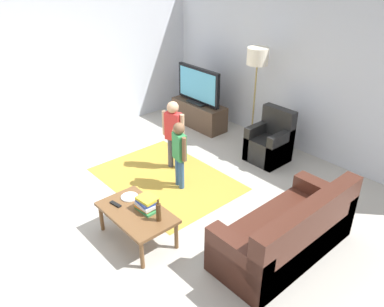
% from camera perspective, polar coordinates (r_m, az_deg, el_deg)
% --- Properties ---
extents(ground, '(7.80, 7.80, 0.00)m').
position_cam_1_polar(ground, '(5.52, -4.72, -7.92)').
color(ground, '#B2ADA3').
extents(wall_back, '(6.00, 0.12, 2.70)m').
position_cam_1_polar(wall_back, '(6.93, 15.37, 11.40)').
color(wall_back, silver).
rests_on(wall_back, ground).
extents(wall_left, '(0.12, 6.00, 2.70)m').
position_cam_1_polar(wall_left, '(7.36, -19.74, 11.73)').
color(wall_left, silver).
rests_on(wall_left, ground).
extents(area_rug, '(2.20, 1.60, 0.01)m').
position_cam_1_polar(area_rug, '(6.13, -3.85, -3.73)').
color(area_rug, '#B28C33').
rests_on(area_rug, ground).
extents(tv_stand, '(1.20, 0.44, 0.50)m').
position_cam_1_polar(tv_stand, '(7.84, 1.03, 5.76)').
color(tv_stand, '#4C3828').
rests_on(tv_stand, ground).
extents(tv, '(1.10, 0.28, 0.71)m').
position_cam_1_polar(tv, '(7.61, 0.96, 9.92)').
color(tv, black).
rests_on(tv, tv_stand).
extents(couch, '(0.80, 1.80, 0.86)m').
position_cam_1_polar(couch, '(4.72, 14.20, -11.62)').
color(couch, '#472319').
rests_on(couch, ground).
extents(armchair, '(0.60, 0.60, 0.90)m').
position_cam_1_polar(armchair, '(6.67, 11.50, 1.42)').
color(armchair, black).
rests_on(armchair, ground).
extents(floor_lamp, '(0.36, 0.36, 1.78)m').
position_cam_1_polar(floor_lamp, '(6.70, 9.61, 13.18)').
color(floor_lamp, '#262626').
rests_on(floor_lamp, ground).
extents(child_near_tv, '(0.36, 0.22, 1.16)m').
position_cam_1_polar(child_near_tv, '(6.12, -2.78, 3.62)').
color(child_near_tv, '#4C4C59').
rests_on(child_near_tv, ground).
extents(child_center, '(0.35, 0.17, 1.06)m').
position_cam_1_polar(child_center, '(5.63, -1.88, 0.60)').
color(child_center, '#33598C').
rests_on(child_center, ground).
extents(coffee_table, '(1.00, 0.60, 0.42)m').
position_cam_1_polar(coffee_table, '(4.80, -8.16, -8.89)').
color(coffee_table, brown).
rests_on(coffee_table, ground).
extents(book_stack, '(0.28, 0.23, 0.17)m').
position_cam_1_polar(book_stack, '(4.74, -6.69, -7.34)').
color(book_stack, '#388C4C').
rests_on(book_stack, coffee_table).
extents(bottle, '(0.06, 0.06, 0.29)m').
position_cam_1_polar(bottle, '(4.53, -4.95, -8.56)').
color(bottle, '#4C3319').
rests_on(bottle, coffee_table).
extents(tv_remote, '(0.18, 0.07, 0.02)m').
position_cam_1_polar(tv_remote, '(4.92, -11.22, -7.34)').
color(tv_remote, black).
rests_on(tv_remote, coffee_table).
extents(plate, '(0.22, 0.22, 0.02)m').
position_cam_1_polar(plate, '(5.02, -9.19, -6.33)').
color(plate, white).
rests_on(plate, coffee_table).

